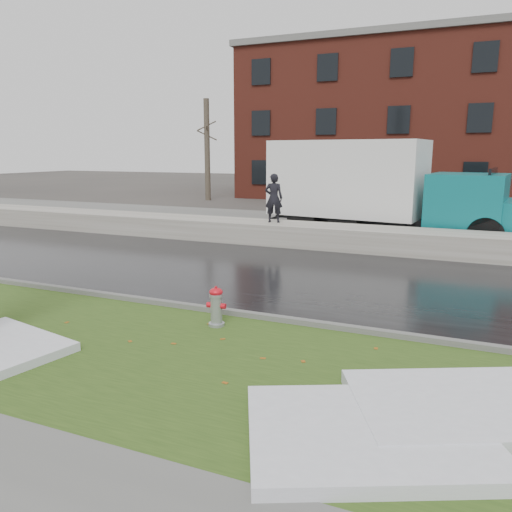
% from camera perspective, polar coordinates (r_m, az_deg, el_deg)
% --- Properties ---
extents(ground, '(120.00, 120.00, 0.00)m').
position_cam_1_polar(ground, '(8.94, -5.07, -8.87)').
color(ground, '#47423D').
rests_on(ground, ground).
extents(verge, '(60.00, 4.50, 0.04)m').
position_cam_1_polar(verge, '(7.93, -9.41, -11.60)').
color(verge, '#2C4416').
rests_on(verge, ground).
extents(road, '(60.00, 7.00, 0.03)m').
position_cam_1_polar(road, '(12.89, 4.38, -2.29)').
color(road, black).
rests_on(road, ground).
extents(parking_lot, '(60.00, 9.00, 0.03)m').
position_cam_1_polar(parking_lot, '(20.98, 11.89, 2.97)').
color(parking_lot, slate).
rests_on(parking_lot, ground).
extents(curb, '(60.00, 0.15, 0.14)m').
position_cam_1_polar(curb, '(9.75, -2.29, -6.60)').
color(curb, slate).
rests_on(curb, ground).
extents(snowbank, '(60.00, 1.60, 0.75)m').
position_cam_1_polar(snowbank, '(16.77, 9.03, 2.15)').
color(snowbank, '#B3AEA3').
rests_on(snowbank, ground).
extents(brick_building, '(26.00, 12.00, 10.00)m').
position_cam_1_polar(brick_building, '(37.45, 20.65, 13.92)').
color(brick_building, maroon).
rests_on(brick_building, ground).
extents(bg_tree_left, '(1.40, 1.62, 6.50)m').
position_cam_1_polar(bg_tree_left, '(33.42, -5.61, 12.08)').
color(bg_tree_left, brown).
rests_on(bg_tree_left, ground).
extents(bg_tree_center, '(1.40, 1.62, 6.50)m').
position_cam_1_polar(bg_tree_center, '(34.82, 6.57, 12.05)').
color(bg_tree_center, brown).
rests_on(bg_tree_center, ground).
extents(fire_hydrant, '(0.36, 0.32, 0.74)m').
position_cam_1_polar(fire_hydrant, '(9.10, -4.55, -5.57)').
color(fire_hydrant, '#989B9F').
rests_on(fire_hydrant, verge).
extents(box_truck, '(10.85, 3.59, 3.58)m').
position_cam_1_polar(box_truck, '(19.08, 13.57, 7.71)').
color(box_truck, black).
rests_on(box_truck, ground).
extents(worker, '(0.70, 0.55, 1.68)m').
position_cam_1_polar(worker, '(17.27, 2.04, 6.63)').
color(worker, black).
rests_on(worker, snowbank).
extents(snow_patch_near, '(3.20, 2.91, 0.16)m').
position_cam_1_polar(snow_patch_near, '(5.95, 12.60, -19.12)').
color(snow_patch_near, silver).
rests_on(snow_patch_near, verge).
extents(snow_patch_side, '(3.30, 2.83, 0.18)m').
position_cam_1_polar(snow_patch_side, '(6.82, 23.41, -15.51)').
color(snow_patch_side, silver).
rests_on(snow_patch_side, verge).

